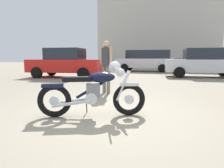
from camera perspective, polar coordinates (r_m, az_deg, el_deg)
ground_plane at (r=4.08m, az=-1.78°, el=-8.74°), size 80.00×80.00×0.00m
vintage_motorcycle at (r=3.95m, az=-4.80°, el=-1.98°), size 2.00×0.95×1.07m
bystander at (r=6.49m, az=-1.65°, el=6.39°), size 0.42×0.30×1.66m
red_hatchback_near at (r=12.09m, az=-12.90°, el=5.82°), size 4.28×2.08×1.67m
blue_hatchback_right at (r=12.99m, az=24.13°, el=5.46°), size 4.22×1.97×1.67m
dark_sedan_left at (r=17.14m, az=9.53°, el=6.67°), size 4.81×2.22×1.74m
white_estate_far at (r=17.71m, az=22.58°, el=6.15°), size 3.98×1.98×1.78m
industrial_building at (r=32.28m, az=12.54°, el=15.36°), size 16.61×9.42×20.38m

